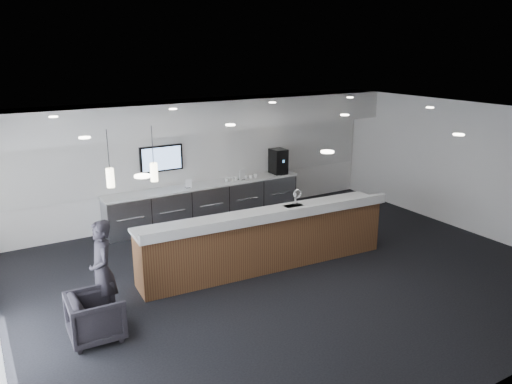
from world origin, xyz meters
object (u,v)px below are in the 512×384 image
service_counter (266,239)px  armchair (96,316)px  coffee_machine (278,161)px  lounge_guest (103,271)px

service_counter → armchair: service_counter is taller
coffee_machine → lounge_guest: 6.51m
service_counter → coffee_machine: size_ratio=7.91×
service_counter → armchair: bearing=-162.8°
coffee_machine → armchair: 7.04m
service_counter → lounge_guest: (-3.24, -0.38, 0.25)m
service_counter → coffee_machine: 3.88m
service_counter → lounge_guest: lounge_guest is taller
coffee_machine → armchair: bearing=-145.9°
armchair → lounge_guest: 0.72m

